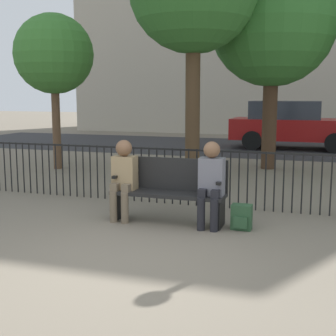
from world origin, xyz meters
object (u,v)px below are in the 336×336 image
at_px(backpack, 241,217).
at_px(seated_person_1, 211,179).
at_px(tree_0, 273,24).
at_px(seated_person_0, 123,174).
at_px(park_bench, 170,188).
at_px(tree_2, 54,55).
at_px(parked_car_0, 292,124).

bearing_deg(backpack, seated_person_1, -174.47).
relative_size(seated_person_1, tree_0, 0.24).
height_order(seated_person_0, tree_0, tree_0).
bearing_deg(seated_person_1, park_bench, 168.65).
bearing_deg(seated_person_0, tree_0, 75.38).
bearing_deg(tree_2, backpack, -36.43).
height_order(park_bench, tree_0, tree_0).
bearing_deg(seated_person_0, seated_person_1, 0.04).
height_order(backpack, tree_0, tree_0).
relative_size(tree_2, parked_car_0, 0.90).
bearing_deg(tree_0, seated_person_0, -104.62).
bearing_deg(seated_person_1, parked_car_0, 87.73).
distance_m(seated_person_0, parked_car_0, 10.38).
bearing_deg(seated_person_1, tree_0, 88.41).
distance_m(seated_person_1, backpack, 0.67).
relative_size(backpack, tree_0, 0.07).
bearing_deg(tree_2, park_bench, -42.13).
xyz_separation_m(seated_person_0, tree_2, (-3.53, 3.92, 2.10)).
height_order(seated_person_0, parked_car_0, parked_car_0).
bearing_deg(backpack, parked_car_0, 90.12).
height_order(seated_person_0, tree_2, tree_2).
distance_m(backpack, tree_0, 6.48).
xyz_separation_m(park_bench, backpack, (1.06, -0.09, -0.32)).
bearing_deg(tree_2, seated_person_1, -39.07).
xyz_separation_m(backpack, tree_0, (-0.27, 5.56, 3.32)).
distance_m(seated_person_1, parked_car_0, 10.24).
bearing_deg(tree_0, seated_person_1, -91.59).
height_order(backpack, parked_car_0, parked_car_0).
height_order(seated_person_0, backpack, seated_person_0).
bearing_deg(tree_0, tree_2, -161.40).
bearing_deg(park_bench, seated_person_0, -169.11).
bearing_deg(park_bench, parked_car_0, 84.11).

